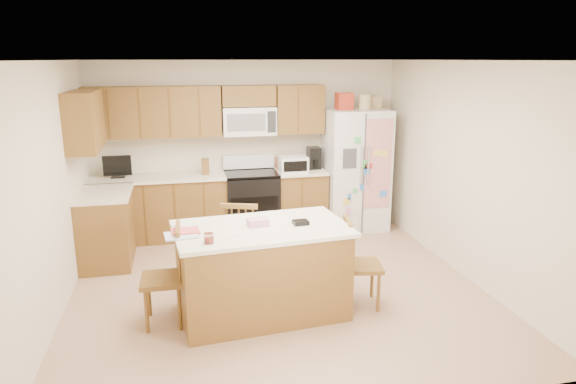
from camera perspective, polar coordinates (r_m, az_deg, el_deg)
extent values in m
plane|color=tan|center=(5.94, -1.29, -10.44)|extent=(4.50, 4.50, 0.00)
cube|color=beige|center=(7.71, -4.52, 5.10)|extent=(4.50, 0.10, 2.50)
cube|color=beige|center=(3.44, 5.74, -7.04)|extent=(4.50, 0.10, 2.50)
cube|color=beige|center=(5.58, -24.69, 0.13)|extent=(0.10, 4.50, 2.50)
cube|color=beige|center=(6.34, 19.05, 2.27)|extent=(0.10, 4.50, 2.50)
cube|color=white|center=(5.39, -1.45, 14.42)|extent=(4.50, 4.50, 0.04)
cube|color=brown|center=(7.54, -14.03, -1.83)|extent=(1.87, 0.60, 0.88)
cube|color=brown|center=(7.73, 1.35, -0.98)|extent=(0.72, 0.60, 0.88)
cube|color=brown|center=(6.86, -19.51, -3.90)|extent=(0.60, 0.95, 0.88)
cube|color=#EFE6C1|center=(7.42, -14.25, 1.56)|extent=(1.87, 0.64, 0.04)
cube|color=#EFE6C1|center=(7.61, 1.38, 2.34)|extent=(0.72, 0.64, 0.04)
cube|color=#EFE6C1|center=(6.73, -19.76, -0.17)|extent=(0.64, 0.95, 0.04)
cube|color=brown|center=(7.42, -14.73, 8.59)|extent=(1.85, 0.33, 0.70)
cube|color=brown|center=(7.62, 1.24, 9.20)|extent=(0.70, 0.33, 0.70)
cube|color=brown|center=(7.46, -4.46, 10.63)|extent=(0.76, 0.33, 0.29)
cube|color=brown|center=(6.60, -21.69, 7.34)|extent=(0.33, 0.95, 0.70)
cube|color=brown|center=(7.30, -19.34, 8.16)|extent=(0.02, 0.01, 0.66)
cube|color=brown|center=(7.30, -18.69, -2.73)|extent=(0.02, 0.01, 0.84)
cube|color=brown|center=(7.26, -16.18, 8.37)|extent=(0.02, 0.01, 0.66)
cube|color=brown|center=(7.26, -15.55, -2.58)|extent=(0.02, 0.01, 0.84)
cube|color=brown|center=(7.24, -12.99, 8.56)|extent=(0.02, 0.01, 0.66)
cube|color=brown|center=(7.24, -12.40, -2.41)|extent=(0.02, 0.01, 0.84)
cube|color=brown|center=(7.25, -9.79, 8.72)|extent=(0.01, 0.01, 0.66)
cube|color=brown|center=(7.25, -9.23, -2.24)|extent=(0.01, 0.01, 0.84)
cube|color=brown|center=(7.44, 1.17, 9.07)|extent=(0.01, 0.01, 0.66)
cube|color=brown|center=(7.44, 1.59, -1.62)|extent=(0.01, 0.01, 0.84)
cube|color=white|center=(7.47, -4.38, 7.90)|extent=(0.76, 0.38, 0.40)
cube|color=slate|center=(7.27, -4.64, 7.71)|extent=(0.54, 0.01, 0.24)
cube|color=#262626|center=(7.33, -1.82, 7.80)|extent=(0.12, 0.01, 0.30)
cube|color=brown|center=(7.40, -9.16, 2.83)|extent=(0.10, 0.14, 0.22)
cube|color=black|center=(7.48, -18.35, 1.60)|extent=(0.18, 0.12, 0.02)
cube|color=black|center=(7.45, -18.45, 2.80)|extent=(0.38, 0.03, 0.28)
cube|color=#CF5C38|center=(7.64, 0.06, 3.23)|extent=(0.35, 0.22, 0.18)
cube|color=white|center=(7.42, 0.59, 3.08)|extent=(0.40, 0.28, 0.23)
cube|color=black|center=(7.29, 0.83, 2.87)|extent=(0.34, 0.01, 0.15)
cube|color=black|center=(7.69, 2.89, 3.81)|extent=(0.18, 0.22, 0.32)
cylinder|color=black|center=(7.63, 3.01, 3.20)|extent=(0.12, 0.12, 0.12)
cube|color=black|center=(7.58, -4.07, -1.33)|extent=(0.76, 0.64, 0.88)
cube|color=black|center=(7.28, -3.70, -2.17)|extent=(0.68, 0.01, 0.42)
cube|color=black|center=(7.47, -4.13, 2.10)|extent=(0.76, 0.64, 0.03)
cube|color=white|center=(7.69, -4.42, 3.42)|extent=(0.76, 0.10, 0.20)
cube|color=white|center=(7.78, 7.45, 2.49)|extent=(0.90, 0.75, 1.80)
cube|color=#4C4C4C|center=(7.44, 8.43, 1.88)|extent=(0.02, 0.01, 1.75)
cube|color=silver|center=(7.37, 8.17, 2.97)|extent=(0.02, 0.03, 0.55)
cube|color=silver|center=(7.40, 8.90, 2.99)|extent=(0.02, 0.03, 0.55)
cube|color=#3F3F44|center=(7.31, 6.88, 3.72)|extent=(0.20, 0.01, 0.28)
cube|color=#D84C59|center=(7.48, 9.91, 3.07)|extent=(0.42, 0.01, 1.30)
cube|color=#B2301B|center=(7.57, 6.26, 10.00)|extent=(0.22, 0.22, 0.24)
cylinder|color=tan|center=(7.63, 8.55, 9.88)|extent=(0.18, 0.18, 0.22)
cube|color=tan|center=(7.81, 9.46, 9.81)|extent=(0.18, 0.20, 0.18)
cube|color=brown|center=(5.21, -2.91, -8.89)|extent=(1.68, 1.05, 0.88)
cube|color=#EFE6C1|center=(5.04, -2.98, -4.08)|extent=(1.77, 1.14, 0.04)
cylinder|color=#B2301B|center=(4.64, -8.78, -5.27)|extent=(0.08, 0.08, 0.06)
cylinder|color=white|center=(4.64, -8.79, -5.10)|extent=(0.09, 0.09, 0.09)
cube|color=#DDA3BB|center=(5.07, -3.38, -3.35)|extent=(0.21, 0.17, 0.07)
cube|color=black|center=(5.10, 1.40, -3.39)|extent=(0.16, 0.13, 0.04)
cube|color=white|center=(4.87, -11.79, -4.73)|extent=(0.32, 0.27, 0.01)
cube|color=#D84C4C|center=(4.94, -11.34, -4.26)|extent=(0.28, 0.22, 0.01)
cylinder|color=white|center=(4.76, -6.08, -4.96)|extent=(0.13, 0.06, 0.01)
cube|color=brown|center=(5.15, -13.78, -9.42)|extent=(0.41, 0.43, 0.05)
cylinder|color=brown|center=(5.42, -15.19, -11.05)|extent=(0.04, 0.04, 0.44)
cylinder|color=brown|center=(5.11, -15.45, -12.70)|extent=(0.04, 0.04, 0.44)
cylinder|color=brown|center=(5.40, -11.91, -10.93)|extent=(0.04, 0.04, 0.44)
cylinder|color=brown|center=(5.09, -11.95, -12.59)|extent=(0.04, 0.04, 0.44)
cylinder|color=brown|center=(5.19, -11.98, -6.00)|extent=(0.02, 0.02, 0.49)
cylinder|color=brown|center=(5.11, -11.99, -6.30)|extent=(0.02, 0.02, 0.49)
cylinder|color=brown|center=(5.04, -12.00, -6.60)|extent=(0.02, 0.02, 0.49)
cylinder|color=brown|center=(4.97, -12.01, -6.91)|extent=(0.02, 0.02, 0.49)
cylinder|color=brown|center=(4.90, -12.02, -7.24)|extent=(0.02, 0.02, 0.49)
cube|color=brown|center=(4.96, -12.15, -3.98)|extent=(0.05, 0.41, 0.05)
cube|color=brown|center=(5.87, -5.07, -5.93)|extent=(0.54, 0.52, 0.05)
cylinder|color=brown|center=(6.07, -3.12, -7.63)|extent=(0.04, 0.04, 0.44)
cylinder|color=brown|center=(6.13, -6.39, -7.48)|extent=(0.04, 0.04, 0.44)
cylinder|color=brown|center=(5.79, -3.57, -8.78)|extent=(0.04, 0.04, 0.44)
cylinder|color=brown|center=(5.85, -7.00, -8.60)|extent=(0.04, 0.04, 0.44)
cylinder|color=brown|center=(5.59, -3.89, -4.05)|extent=(0.02, 0.02, 0.49)
cylinder|color=brown|center=(5.60, -4.67, -4.02)|extent=(0.02, 0.02, 0.49)
cylinder|color=brown|center=(5.62, -5.45, -4.00)|extent=(0.02, 0.02, 0.49)
cylinder|color=brown|center=(5.63, -6.23, -3.97)|extent=(0.02, 0.02, 0.49)
cylinder|color=brown|center=(5.65, -7.00, -3.94)|extent=(0.02, 0.02, 0.49)
cube|color=brown|center=(5.54, -5.51, -1.57)|extent=(0.41, 0.16, 0.05)
cube|color=brown|center=(5.42, 8.25, -8.12)|extent=(0.45, 0.47, 0.04)
cylinder|color=brown|center=(5.40, 10.02, -10.96)|extent=(0.03, 0.03, 0.42)
cylinder|color=brown|center=(5.69, 9.32, -9.54)|extent=(0.03, 0.03, 0.42)
cylinder|color=brown|center=(5.35, 6.92, -11.10)|extent=(0.03, 0.03, 0.42)
cylinder|color=brown|center=(5.64, 6.39, -9.66)|extent=(0.03, 0.03, 0.42)
cylinder|color=brown|center=(5.17, 6.84, -6.23)|extent=(0.02, 0.02, 0.46)
cylinder|color=brown|center=(5.24, 6.71, -5.95)|extent=(0.02, 0.02, 0.46)
cylinder|color=brown|center=(5.31, 6.59, -5.67)|extent=(0.02, 0.02, 0.46)
cylinder|color=brown|center=(5.37, 6.47, -5.41)|extent=(0.02, 0.02, 0.46)
cylinder|color=brown|center=(5.44, 6.36, -5.15)|extent=(0.02, 0.02, 0.46)
cube|color=brown|center=(5.23, 6.67, -3.29)|extent=(0.10, 0.39, 0.05)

